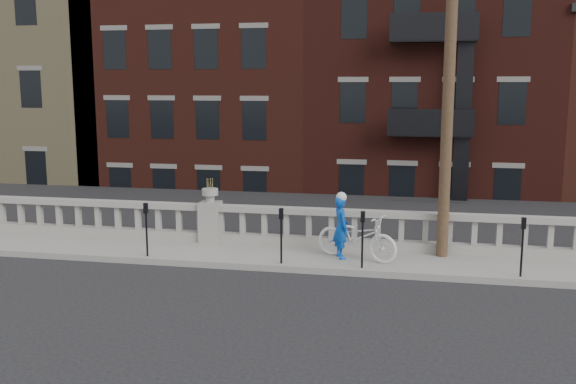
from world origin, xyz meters
TOP-DOWN VIEW (x-y plane):
  - ground at (0.00, 0.00)m, footprint 120.00×120.00m
  - sidewalk at (0.00, 3.00)m, footprint 32.00×2.20m
  - balustrade at (0.00, 3.95)m, footprint 28.00×0.34m
  - planter_pedestal at (0.00, 3.95)m, footprint 0.55×0.55m
  - lower_level at (0.56, 23.04)m, footprint 80.00×44.00m
  - utility_pole at (6.20, 3.60)m, footprint 1.60×0.28m
  - parking_meter_a at (-1.09, 2.15)m, footprint 0.10×0.09m
  - parking_meter_b at (2.36, 2.15)m, footprint 0.10×0.09m
  - parking_meter_c at (4.31, 2.15)m, footprint 0.10×0.09m
  - parking_meter_d at (7.88, 2.15)m, footprint 0.10×0.09m
  - bicycle at (4.11, 2.91)m, footprint 2.28×1.51m
  - cyclist at (3.71, 2.93)m, footprint 0.58×0.67m

SIDE VIEW (x-z plane):
  - ground at x=0.00m, z-range 0.00..0.00m
  - sidewalk at x=0.00m, z-range 0.00..0.15m
  - balustrade at x=0.00m, z-range 0.13..1.16m
  - bicycle at x=4.11m, z-range 0.15..1.28m
  - planter_pedestal at x=0.00m, z-range -0.05..1.71m
  - cyclist at x=3.71m, z-range 0.15..1.71m
  - parking_meter_a at x=-1.09m, z-range 0.32..1.68m
  - parking_meter_b at x=2.36m, z-range 0.32..1.68m
  - parking_meter_c at x=4.31m, z-range 0.32..1.68m
  - parking_meter_d at x=7.88m, z-range 0.32..1.68m
  - lower_level at x=0.56m, z-range -7.77..13.03m
  - utility_pole at x=6.20m, z-range 0.24..10.24m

